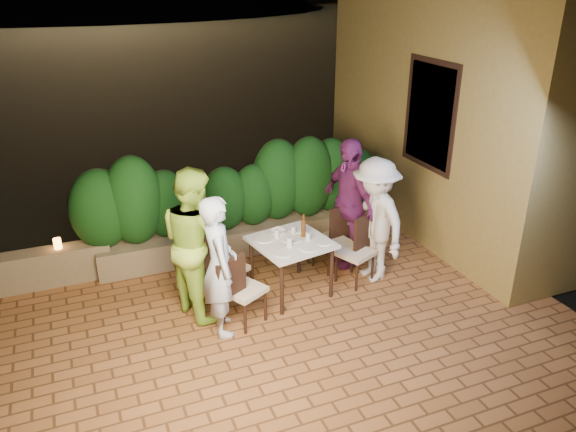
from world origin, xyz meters
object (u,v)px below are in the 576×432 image
chair_left_front (244,288)px  diner_purple (349,203)px  dining_table (291,267)px  bowl (278,231)px  chair_right_back (331,239)px  diner_white (375,220)px  diner_blue (219,266)px  parapet_lamp (57,244)px  beer_bottle (303,225)px  chair_left_back (224,266)px  diner_green (195,242)px  chair_right_front (355,251)px

chair_left_front → diner_purple: size_ratio=0.50×
dining_table → bowl: bearing=104.6°
chair_right_back → diner_white: diner_white is taller
diner_blue → parapet_lamp: size_ratio=12.03×
dining_table → beer_bottle: 0.57m
diner_blue → diner_white: size_ratio=0.99×
chair_right_back → diner_blue: diner_blue is taller
dining_table → parapet_lamp: bearing=152.7°
diner_purple → parapet_lamp: size_ratio=13.17×
beer_bottle → chair_left_back: (-1.05, 0.04, -0.39)m
chair_left_back → diner_green: bearing=160.2°
chair_right_front → chair_right_back: size_ratio=1.02×
diner_purple → bowl: bearing=-86.6°
chair_left_back → diner_white: diner_white is taller
dining_table → diner_blue: (-1.06, -0.46, 0.47)m
chair_left_front → parapet_lamp: (-1.98, 1.83, 0.11)m
bowl → parapet_lamp: bowl is taller
beer_bottle → diner_green: bearing=179.8°
diner_green → chair_right_back: bearing=-97.5°
diner_blue → diner_purple: bearing=-60.7°
dining_table → chair_left_back: chair_left_back is taller
chair_left_front → diner_white: (1.94, 0.37, 0.39)m
beer_bottle → diner_white: 0.99m
bowl → diner_blue: (-0.99, -0.73, 0.07)m
beer_bottle → parapet_lamp: beer_bottle is taller
diner_blue → diner_green: (-0.14, 0.52, 0.09)m
chair_right_front → diner_white: (0.28, 0.02, 0.40)m
chair_left_front → diner_green: diner_green is taller
diner_purple → parapet_lamp: diner_purple is taller
chair_left_back → chair_right_front: bearing=-31.6°
diner_green → diner_white: size_ratio=1.09×
dining_table → diner_white: diner_white is taller
beer_bottle → chair_left_back: size_ratio=0.30×
chair_left_front → diner_blue: (-0.29, -0.05, 0.38)m
chair_right_front → parapet_lamp: size_ratio=6.54×
dining_table → diner_blue: diner_blue is taller
diner_blue → diner_green: 0.54m
diner_purple → parapet_lamp: 3.94m
diner_white → diner_green: bearing=-98.0°
dining_table → parapet_lamp: dining_table is taller
beer_bottle → diner_blue: diner_blue is taller
beer_bottle → diner_white: diner_white is taller
diner_green → chair_left_front: bearing=-154.7°
beer_bottle → diner_blue: (-1.25, -0.51, -0.06)m
bowl → diner_green: size_ratio=0.10×
bowl → chair_right_back: bearing=9.2°
parapet_lamp → chair_right_back: bearing=-16.1°
chair_left_front → beer_bottle: bearing=-2.6°
chair_left_back → parapet_lamp: bearing=118.7°
chair_left_front → chair_right_front: chair_left_front is taller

